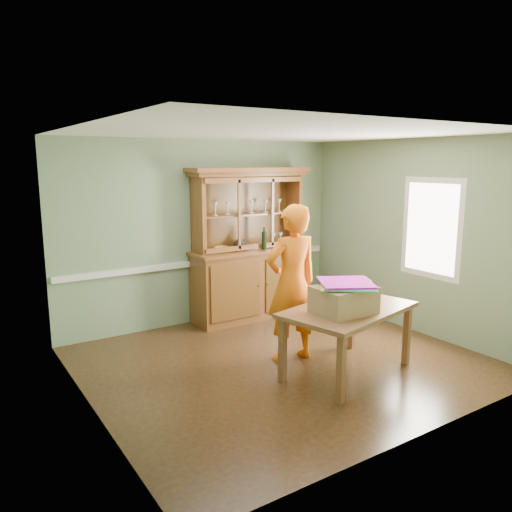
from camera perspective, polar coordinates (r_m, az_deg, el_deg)
floor at (r=6.18m, az=3.10°, el=-11.97°), size 4.50×4.50×0.00m
ceiling at (r=5.71m, az=3.38°, el=13.90°), size 4.50×4.50×0.00m
wall_back at (r=7.48m, az=-5.89°, el=2.74°), size 4.50×0.00×4.50m
wall_left at (r=4.84m, az=-18.80°, el=-2.19°), size 0.00×4.00×4.00m
wall_right at (r=7.34m, az=17.55°, el=2.14°), size 0.00×4.00×4.00m
wall_front at (r=4.38m, az=18.93°, el=-3.50°), size 4.50×0.00×4.50m
chair_rail at (r=7.53m, az=-5.74°, el=-0.67°), size 4.41×0.05×0.08m
framed_map at (r=5.09m, az=-19.57°, el=0.69°), size 0.03×0.60×0.46m
window_panel at (r=7.12m, az=19.37°, el=3.00°), size 0.03×0.96×1.36m
china_hutch at (r=7.67m, az=-0.59°, el=-1.14°), size 1.95×0.64×2.30m
dining_table at (r=5.75m, az=10.49°, el=-6.70°), size 1.71×1.25×0.77m
cardboard_box at (r=5.50m, az=9.99°, el=-4.94°), size 0.62×0.50×0.29m
kite_stack at (r=5.49m, az=10.41°, el=-3.16°), size 0.76×0.76×0.05m
person at (r=5.98m, az=4.12°, el=-3.14°), size 0.73×0.51×1.90m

